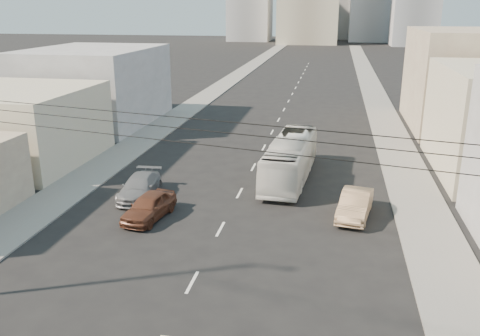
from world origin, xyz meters
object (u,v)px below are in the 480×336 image
(sedan_brown, at_px, (149,206))
(sedan_grey, at_px, (140,187))
(sedan_tan, at_px, (355,204))
(city_bus, at_px, (290,159))

(sedan_brown, height_order, sedan_grey, sedan_brown)
(sedan_brown, distance_m, sedan_grey, 3.77)
(sedan_tan, height_order, sedan_grey, sedan_tan)
(sedan_tan, xyz_separation_m, sedan_grey, (-14.03, 0.74, -0.06))
(sedan_tan, bearing_deg, city_bus, 134.83)
(sedan_tan, bearing_deg, sedan_grey, -173.57)
(sedan_tan, distance_m, sedan_grey, 14.05)
(city_bus, xyz_separation_m, sedan_brown, (-7.63, -8.89, -0.79))
(sedan_brown, relative_size, sedan_tan, 0.94)
(sedan_brown, relative_size, sedan_grey, 0.90)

